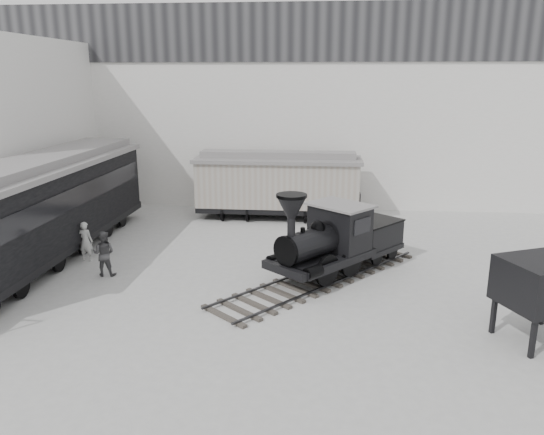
# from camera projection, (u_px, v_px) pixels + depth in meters

# --- Properties ---
(ground) EXTENTS (90.00, 90.00, 0.00)m
(ground) POSITION_uv_depth(u_px,v_px,m) (265.00, 312.00, 16.90)
(ground) COLOR #9E9E9B
(north_wall) EXTENTS (34.00, 2.51, 11.00)m
(north_wall) POSITION_uv_depth(u_px,v_px,m) (291.00, 108.00, 29.88)
(north_wall) COLOR silver
(north_wall) RESTS_ON ground
(locomotive) EXTENTS (7.89, 8.58, 3.39)m
(locomotive) POSITION_uv_depth(u_px,v_px,m) (333.00, 243.00, 19.72)
(locomotive) COLOR #312A26
(locomotive) RESTS_ON ground
(boxcar) EXTENTS (8.65, 2.76, 3.53)m
(boxcar) POSITION_uv_depth(u_px,v_px,m) (278.00, 183.00, 27.70)
(boxcar) COLOR black
(boxcar) RESTS_ON ground
(passenger_coach) EXTENTS (3.50, 14.64, 3.90)m
(passenger_coach) POSITION_uv_depth(u_px,v_px,m) (47.00, 207.00, 21.51)
(passenger_coach) COLOR black
(passenger_coach) RESTS_ON ground
(visitor_a) EXTENTS (0.61, 0.41, 1.65)m
(visitor_a) POSITION_uv_depth(u_px,v_px,m) (85.00, 241.00, 21.39)
(visitor_a) COLOR #B5B6B2
(visitor_a) RESTS_ON ground
(visitor_b) EXTENTS (0.86, 0.68, 1.73)m
(visitor_b) POSITION_uv_depth(u_px,v_px,m) (104.00, 253.00, 19.81)
(visitor_b) COLOR #403F41
(visitor_b) RESTS_ON ground
(coal_hopper) EXTENTS (2.75, 2.53, 2.42)m
(coal_hopper) POSITION_uv_depth(u_px,v_px,m) (543.00, 288.00, 14.72)
(coal_hopper) COLOR black
(coal_hopper) RESTS_ON ground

